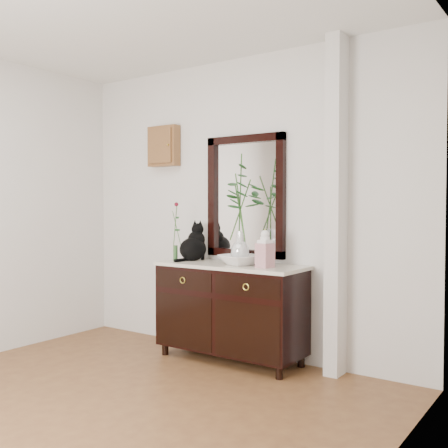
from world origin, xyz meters
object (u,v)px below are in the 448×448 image
Objects in this scene: sideboard at (231,307)px; ginger_jar at (265,248)px; lotus_bowl at (240,260)px; cat at (193,241)px.

ginger_jar is at bearing -9.66° from sideboard.
ginger_jar is (0.27, -0.05, 0.12)m from lotus_bowl.
cat is (-0.45, 0.04, 0.55)m from sideboard.
cat is 1.02× the size of lotus_bowl.
sideboard is 3.84× the size of lotus_bowl.
lotus_bowl is 1.09× the size of ginger_jar.
sideboard is at bearing 170.34° from ginger_jar.
cat is 1.11× the size of ginger_jar.
sideboard is 0.66m from ginger_jar.
cat is at bearing 174.10° from lotus_bowl.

